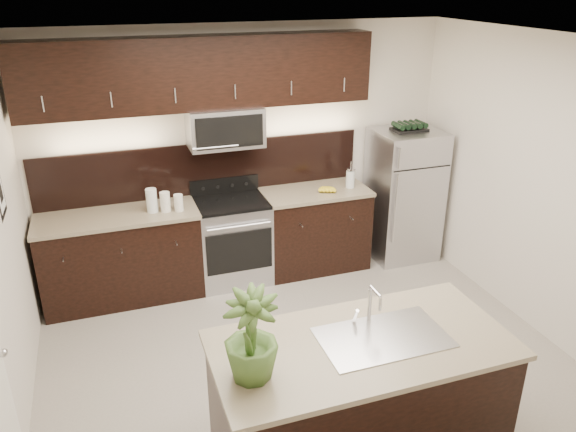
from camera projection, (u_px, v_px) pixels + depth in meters
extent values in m
plane|color=gray|center=(308.00, 364.00, 4.90)|extent=(4.50, 4.50, 0.00)
cube|color=beige|center=(245.00, 153.00, 6.10)|extent=(4.50, 0.02, 2.70)
cube|color=beige|center=(465.00, 387.00, 2.63)|extent=(4.50, 0.02, 2.70)
cube|color=beige|center=(544.00, 190.00, 5.04)|extent=(0.02, 4.00, 2.70)
cube|color=white|center=(314.00, 43.00, 3.83)|extent=(4.50, 4.00, 0.02)
sphere|color=silver|center=(3.00, 353.00, 3.43)|extent=(0.06, 0.06, 0.06)
cube|color=white|center=(0.00, 188.00, 4.23)|extent=(0.00, 0.24, 0.36)
cube|color=black|center=(122.00, 258.00, 5.77)|extent=(1.57, 0.62, 0.90)
cube|color=black|center=(314.00, 230.00, 6.40)|extent=(1.16, 0.62, 0.90)
cube|color=#B2B2B7|center=(232.00, 242.00, 6.11)|extent=(0.76, 0.62, 0.90)
cube|color=black|center=(231.00, 202.00, 5.93)|extent=(0.76, 0.60, 0.03)
cube|color=tan|center=(117.00, 216.00, 5.58)|extent=(1.59, 0.65, 0.04)
cube|color=tan|center=(315.00, 191.00, 6.22)|extent=(1.18, 0.65, 0.04)
cube|color=black|center=(204.00, 169.00, 6.01)|extent=(3.49, 0.02, 0.56)
cube|color=#B2B2B7|center=(225.00, 127.00, 5.72)|extent=(0.76, 0.40, 0.40)
cube|color=black|center=(201.00, 73.00, 5.47)|extent=(3.49, 0.33, 0.70)
cube|color=black|center=(358.00, 402.00, 3.82)|extent=(1.90, 0.90, 0.90)
cube|color=tan|center=(362.00, 345.00, 3.64)|extent=(1.96, 0.96, 0.04)
cube|color=silver|center=(383.00, 337.00, 3.67)|extent=(0.84, 0.50, 0.01)
cylinder|color=silver|center=(370.00, 306.00, 3.81)|extent=(0.03, 0.03, 0.24)
cylinder|color=silver|center=(376.00, 292.00, 3.69)|extent=(0.02, 0.14, 0.02)
cylinder|color=silver|center=(380.00, 304.00, 3.65)|extent=(0.02, 0.02, 0.10)
cube|color=#B2B2B7|center=(403.00, 195.00, 6.55)|extent=(0.74, 0.67, 1.53)
cube|color=black|center=(409.00, 130.00, 6.24)|extent=(0.38, 0.23, 0.03)
cylinder|color=black|center=(398.00, 126.00, 6.18)|extent=(0.06, 0.22, 0.06)
cylinder|color=black|center=(404.00, 126.00, 6.20)|extent=(0.06, 0.22, 0.06)
cylinder|color=black|center=(410.00, 125.00, 6.22)|extent=(0.06, 0.22, 0.06)
cylinder|color=black|center=(415.00, 125.00, 6.25)|extent=(0.06, 0.22, 0.06)
cylinder|color=black|center=(421.00, 124.00, 6.27)|extent=(0.06, 0.22, 0.06)
imported|color=#3E5D25|center=(251.00, 336.00, 3.21)|extent=(0.42, 0.42, 0.57)
cylinder|color=silver|center=(152.00, 200.00, 5.59)|extent=(0.11, 0.11, 0.24)
cylinder|color=silver|center=(165.00, 202.00, 5.61)|extent=(0.10, 0.10, 0.20)
cylinder|color=silver|center=(179.00, 203.00, 5.63)|extent=(0.09, 0.09, 0.17)
cylinder|color=silver|center=(350.00, 179.00, 6.24)|extent=(0.10, 0.10, 0.20)
cylinder|color=silver|center=(351.00, 170.00, 6.20)|extent=(0.10, 0.10, 0.02)
cylinder|color=silver|center=(351.00, 166.00, 6.18)|extent=(0.01, 0.01, 0.08)
ellipsoid|color=gold|center=(322.00, 189.00, 6.14)|extent=(0.25, 0.22, 0.06)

